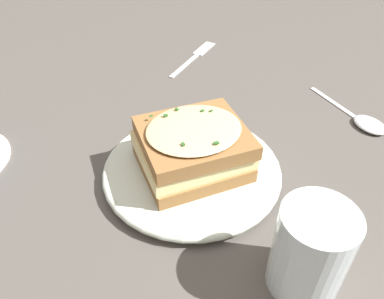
# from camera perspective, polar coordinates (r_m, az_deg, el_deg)

# --- Properties ---
(ground_plane) EXTENTS (2.40, 2.40, 0.00)m
(ground_plane) POSITION_cam_1_polar(r_m,az_deg,el_deg) (0.50, -3.16, -4.26)
(ground_plane) COLOR #514C47
(dinner_plate) EXTENTS (0.23, 0.23, 0.02)m
(dinner_plate) POSITION_cam_1_polar(r_m,az_deg,el_deg) (0.49, 0.00, -3.19)
(dinner_plate) COLOR silver
(dinner_plate) RESTS_ON ground_plane
(sandwich) EXTENTS (0.17, 0.17, 0.07)m
(sandwich) POSITION_cam_1_polar(r_m,az_deg,el_deg) (0.47, 0.11, 0.28)
(sandwich) COLOR olive
(sandwich) RESTS_ON dinner_plate
(water_glass) EXTENTS (0.07, 0.07, 0.10)m
(water_glass) POSITION_cam_1_polar(r_m,az_deg,el_deg) (0.38, 17.57, -14.56)
(water_glass) COLOR silver
(water_glass) RESTS_ON ground_plane
(fork) EXTENTS (0.02, 0.17, 0.00)m
(fork) POSITION_cam_1_polar(r_m,az_deg,el_deg) (0.80, 0.79, 14.31)
(fork) COLOR silver
(fork) RESTS_ON ground_plane
(spoon) EXTENTS (0.14, 0.11, 0.01)m
(spoon) POSITION_cam_1_polar(r_m,az_deg,el_deg) (0.65, 24.87, 3.87)
(spoon) COLOR silver
(spoon) RESTS_ON ground_plane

